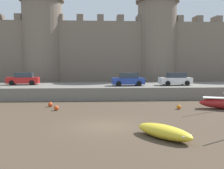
{
  "coord_description": "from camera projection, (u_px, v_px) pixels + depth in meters",
  "views": [
    {
      "loc": [
        -0.61,
        -17.56,
        4.18
      ],
      "look_at": [
        0.65,
        4.31,
        2.5
      ],
      "focal_mm": 42.0,
      "sensor_mm": 36.0,
      "label": 1
    }
  ],
  "objects": [
    {
      "name": "mooring_buoy_mid_mud",
      "position": [
        179.0,
        107.0,
        24.45
      ],
      "size": [
        0.42,
        0.42,
        0.42
      ],
      "primitive_type": "sphere",
      "color": "orange",
      "rests_on": "ground"
    },
    {
      "name": "car_quay_east",
      "position": [
        176.0,
        79.0,
        33.89
      ],
      "size": [
        4.18,
        2.04,
        1.62
      ],
      "color": "silver",
      "rests_on": "quay_road"
    },
    {
      "name": "mooring_buoy_off_centre",
      "position": [
        56.0,
        108.0,
        23.8
      ],
      "size": [
        0.44,
        0.44,
        0.44
      ],
      "primitive_type": "sphere",
      "color": "#E04C1E",
      "rests_on": "ground"
    },
    {
      "name": "quay_road",
      "position": [
        102.0,
        90.0,
        34.96
      ],
      "size": [
        71.03,
        10.0,
        1.48
      ],
      "primitive_type": "cube",
      "color": "slate",
      "rests_on": "ground"
    },
    {
      "name": "mooring_buoy_near_channel",
      "position": [
        50.0,
        104.0,
        25.86
      ],
      "size": [
        0.47,
        0.47,
        0.47
      ],
      "primitive_type": "sphere",
      "color": "#E04C1E",
      "rests_on": "ground"
    },
    {
      "name": "ground_plane",
      "position": [
        106.0,
        126.0,
        17.83
      ],
      "size": [
        160.0,
        160.0,
        0.0
      ],
      "primitive_type": "plane",
      "color": "#4C3D2D"
    },
    {
      "name": "car_quay_centre_east",
      "position": [
        128.0,
        80.0,
        33.24
      ],
      "size": [
        4.18,
        2.04,
        1.62
      ],
      "color": "#263F99",
      "rests_on": "quay_road"
    },
    {
      "name": "car_quay_west",
      "position": [
        23.0,
        79.0,
        34.76
      ],
      "size": [
        4.18,
        2.04,
        1.62
      ],
      "color": "red",
      "rests_on": "quay_road"
    },
    {
      "name": "castle",
      "position": [
        100.0,
        47.0,
        45.09
      ],
      "size": [
        66.47,
        7.44,
        18.78
      ],
      "color": "#7A6B5B",
      "rests_on": "ground"
    },
    {
      "name": "rowboat_midflat_left",
      "position": [
        164.0,
        131.0,
        14.81
      ],
      "size": [
        3.22,
        3.83,
        0.76
      ],
      "color": "yellow",
      "rests_on": "ground"
    }
  ]
}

